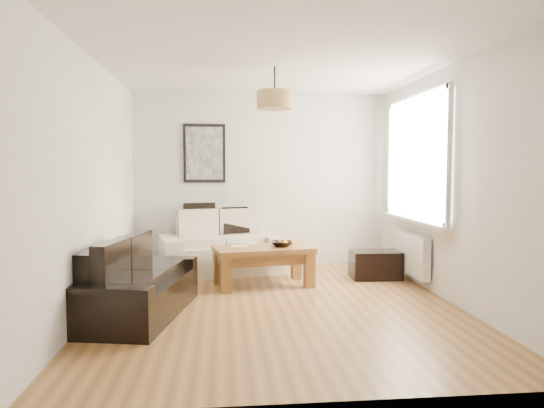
{
  "coord_description": "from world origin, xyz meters",
  "views": [
    {
      "loc": [
        -0.58,
        -5.19,
        1.46
      ],
      "look_at": [
        0.0,
        0.6,
        1.05
      ],
      "focal_mm": 32.5,
      "sensor_mm": 36.0,
      "label": 1
    }
  ],
  "objects": [
    {
      "name": "orange_c",
      "position": [
        0.14,
        1.03,
        0.53
      ],
      "size": [
        0.08,
        0.08,
        0.07
      ],
      "primitive_type": "sphere",
      "rotation": [
        0.0,
        0.0,
        0.1
      ],
      "color": "orange",
      "rests_on": "fruit_bowl"
    },
    {
      "name": "wall_front",
      "position": [
        0.0,
        -2.25,
        1.3
      ],
      "size": [
        3.8,
        0.04,
        2.6
      ],
      "primitive_type": null,
      "color": "silver",
      "rests_on": "floor"
    },
    {
      "name": "papers",
      "position": [
        -0.38,
        0.97,
        0.5
      ],
      "size": [
        0.23,
        0.18,
        0.01
      ],
      "primitive_type": "cube",
      "rotation": [
        0.0,
        0.0,
        0.25
      ],
      "color": "silver",
      "rests_on": "coffee_table"
    },
    {
      "name": "floor",
      "position": [
        0.0,
        0.0,
        0.0
      ],
      "size": [
        4.5,
        4.5,
        0.0
      ],
      "primitive_type": "plane",
      "color": "brown",
      "rests_on": "ground"
    },
    {
      "name": "poster",
      "position": [
        -0.85,
        2.22,
        1.7
      ],
      "size": [
        0.62,
        0.04,
        0.87
      ],
      "primitive_type": null,
      "color": "black",
      "rests_on": "wall_back"
    },
    {
      "name": "ottoman",
      "position": [
        1.45,
        1.15,
        0.19
      ],
      "size": [
        0.66,
        0.44,
        0.37
      ],
      "primitive_type": "cube",
      "rotation": [
        0.0,
        0.0,
        -0.03
      ],
      "color": "black",
      "rests_on": "floor"
    },
    {
      "name": "pendant_shade",
      "position": [
        0.0,
        0.3,
        2.23
      ],
      "size": [
        0.4,
        0.4,
        0.2
      ],
      "primitive_type": "cylinder",
      "color": "tan",
      "rests_on": "ceiling"
    },
    {
      "name": "orange_b",
      "position": [
        0.29,
        1.01,
        0.53
      ],
      "size": [
        0.08,
        0.08,
        0.07
      ],
      "primitive_type": "sphere",
      "rotation": [
        0.0,
        0.0,
        0.07
      ],
      "color": "orange",
      "rests_on": "fruit_bowl"
    },
    {
      "name": "wall_back",
      "position": [
        0.0,
        2.25,
        1.3
      ],
      "size": [
        3.8,
        0.04,
        2.6
      ],
      "primitive_type": null,
      "color": "silver",
      "rests_on": "floor"
    },
    {
      "name": "orange_a",
      "position": [
        0.2,
        0.92,
        0.53
      ],
      "size": [
        0.08,
        0.08,
        0.07
      ],
      "primitive_type": "sphere",
      "rotation": [
        0.0,
        0.0,
        -0.28
      ],
      "color": "orange",
      "rests_on": "fruit_bowl"
    },
    {
      "name": "coffee_table",
      "position": [
        -0.08,
        0.9,
        0.25
      ],
      "size": [
        1.3,
        0.86,
        0.49
      ],
      "primitive_type": null,
      "rotation": [
        0.0,
        0.0,
        0.18
      ],
      "color": "brown",
      "rests_on": "floor"
    },
    {
      "name": "sofa_leather",
      "position": [
        -1.43,
        -0.24,
        0.35
      ],
      "size": [
        1.1,
        1.76,
        0.71
      ],
      "primitive_type": null,
      "rotation": [
        0.0,
        0.0,
        1.37
      ],
      "color": "black",
      "rests_on": "floor"
    },
    {
      "name": "fruit_bowl",
      "position": [
        0.15,
        0.88,
        0.53
      ],
      "size": [
        0.31,
        0.31,
        0.07
      ],
      "primitive_type": "imported",
      "rotation": [
        0.0,
        0.0,
        -0.16
      ],
      "color": "black",
      "rests_on": "coffee_table"
    },
    {
      "name": "window_bay",
      "position": [
        1.86,
        0.8,
        1.6
      ],
      "size": [
        0.14,
        1.9,
        1.6
      ],
      "primitive_type": null,
      "color": "white",
      "rests_on": "wall_right"
    },
    {
      "name": "wall_right",
      "position": [
        1.9,
        0.0,
        1.3
      ],
      "size": [
        0.04,
        4.5,
        2.6
      ],
      "primitive_type": null,
      "color": "silver",
      "rests_on": "floor"
    },
    {
      "name": "ceiling",
      "position": [
        0.0,
        0.0,
        2.6
      ],
      "size": [
        3.8,
        4.5,
        0.0
      ],
      "primitive_type": null,
      "color": "white",
      "rests_on": "floor"
    },
    {
      "name": "loveseat_cream",
      "position": [
        -0.62,
        1.78,
        0.41
      ],
      "size": [
        1.81,
        1.25,
        0.82
      ],
      "primitive_type": null,
      "rotation": [
        0.0,
        0.0,
        0.23
      ],
      "color": "beige",
      "rests_on": "floor"
    },
    {
      "name": "cushion_left",
      "position": [
        -0.92,
        1.98,
        0.75
      ],
      "size": [
        0.47,
        0.23,
        0.45
      ],
      "primitive_type": "cube",
      "rotation": [
        0.0,
        0.0,
        0.21
      ],
      "color": "black",
      "rests_on": "loveseat_cream"
    },
    {
      "name": "cushion_right",
      "position": [
        -0.41,
        1.98,
        0.71
      ],
      "size": [
        0.4,
        0.22,
        0.39
      ],
      "primitive_type": "cube",
      "rotation": [
        0.0,
        0.0,
        0.28
      ],
      "color": "black",
      "rests_on": "loveseat_cream"
    },
    {
      "name": "radiator",
      "position": [
        1.82,
        0.8,
        0.38
      ],
      "size": [
        0.1,
        0.9,
        0.52
      ],
      "primitive_type": "cube",
      "color": "white",
      "rests_on": "wall_right"
    },
    {
      "name": "wall_left",
      "position": [
        -1.9,
        0.0,
        1.3
      ],
      "size": [
        0.04,
        4.5,
        2.6
      ],
      "primitive_type": null,
      "color": "silver",
      "rests_on": "floor"
    }
  ]
}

